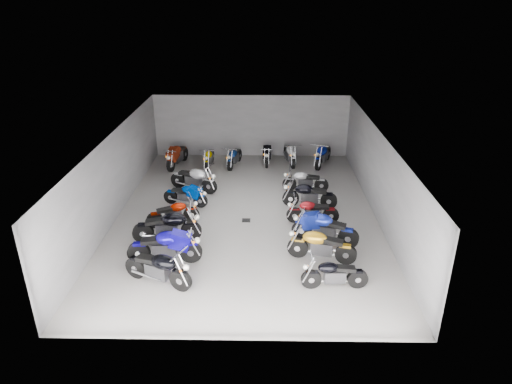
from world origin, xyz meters
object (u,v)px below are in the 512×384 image
motorcycle_left_f (194,179)px  motorcycle_left_b (165,247)px  motorcycle_right_a (334,274)px  motorcycle_back_b (209,157)px  motorcycle_back_e (290,154)px  drain_grate (246,220)px  motorcycle_left_d (174,213)px  motorcycle_right_e (309,195)px  motorcycle_right_b (321,245)px  motorcycle_back_f (323,154)px  motorcycle_right_d (312,211)px  motorcycle_back_a (177,155)px  motorcycle_left_e (186,195)px  motorcycle_back_c (234,157)px  motorcycle_left_c (168,227)px  motorcycle_right_c (324,229)px  motorcycle_left_a (158,268)px  motorcycle_back_d (267,153)px  motorcycle_right_f (305,181)px

motorcycle_left_f → motorcycle_left_b: bearing=23.7°
motorcycle_right_a → motorcycle_left_b: bearing=74.1°
motorcycle_back_b → motorcycle_back_e: bearing=-169.8°
drain_grate → motorcycle_left_d: motorcycle_left_d is taller
motorcycle_right_e → motorcycle_back_b: motorcycle_right_e is taller
motorcycle_right_a → motorcycle_right_b: bearing=6.0°
motorcycle_left_d → motorcycle_back_b: (0.65, 6.15, -0.00)m
motorcycle_back_f → motorcycle_back_b: bearing=25.5°
motorcycle_back_e → motorcycle_right_e: bearing=86.7°
motorcycle_right_a → motorcycle_back_b: 11.09m
motorcycle_left_b → motorcycle_left_f: 5.74m
motorcycle_back_b → motorcycle_right_d: bearing=130.9°
drain_grate → motorcycle_back_e: (1.96, 6.26, 0.52)m
motorcycle_back_a → drain_grate: bearing=135.3°
motorcycle_left_e → motorcycle_right_b: 6.42m
motorcycle_back_a → motorcycle_back_f: size_ratio=1.04×
motorcycle_right_d → motorcycle_right_e: (0.00, 1.33, 0.05)m
motorcycle_back_a → motorcycle_back_c: motorcycle_back_a is taller
motorcycle_left_b → motorcycle_left_d: motorcycle_left_b is taller
motorcycle_left_c → motorcycle_right_d: motorcycle_left_c is taller
motorcycle_left_f → drain_grate: bearing=64.9°
motorcycle_left_d → motorcycle_right_c: (5.42, -1.27, 0.09)m
motorcycle_left_f → motorcycle_back_a: bearing=-132.7°
motorcycle_left_a → motorcycle_back_f: 11.88m
motorcycle_left_b → motorcycle_left_e: (-0.03, 4.26, -0.12)m
motorcycle_back_d → motorcycle_left_e: bearing=59.5°
motorcycle_right_b → motorcycle_left_f: bearing=55.5°
motorcycle_left_a → motorcycle_back_b: motorcycle_left_a is taller
motorcycle_left_e → motorcycle_right_f: bearing=122.7°
drain_grate → motorcycle_left_a: (-2.44, -4.14, 0.55)m
motorcycle_right_f → motorcycle_back_a: motorcycle_back_a is taller
motorcycle_right_f → motorcycle_left_a: bearing=149.3°
motorcycle_left_b → motorcycle_right_d: 5.70m
motorcycle_back_d → motorcycle_back_f: (2.76, -0.26, 0.05)m
motorcycle_back_f → motorcycle_right_e: bearing=99.4°
motorcycle_right_b → motorcycle_right_c: (0.23, 1.10, 0.02)m
motorcycle_right_f → motorcycle_left_c: bearing=135.3°
motorcycle_left_a → motorcycle_back_d: (3.28, 10.49, -0.04)m
motorcycle_right_b → motorcycle_right_e: 3.94m
motorcycle_right_c → motorcycle_right_f: 4.47m
motorcycle_right_e → motorcycle_back_a: size_ratio=0.96×
motorcycle_back_f → motorcycle_right_a: bearing=107.5°
motorcycle_left_e → motorcycle_right_c: (5.22, -2.94, 0.11)m
motorcycle_right_d → motorcycle_left_c: bearing=106.1°
motorcycle_left_e → motorcycle_back_d: size_ratio=0.87×
motorcycle_back_d → motorcycle_left_b: bearing=73.4°
motorcycle_right_d → motorcycle_left_d: bearing=92.6°
motorcycle_right_a → motorcycle_right_d: bearing=1.3°
motorcycle_right_e → motorcycle_back_f: size_ratio=0.99×
motorcycle_back_d → motorcycle_left_f: bearing=50.9°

